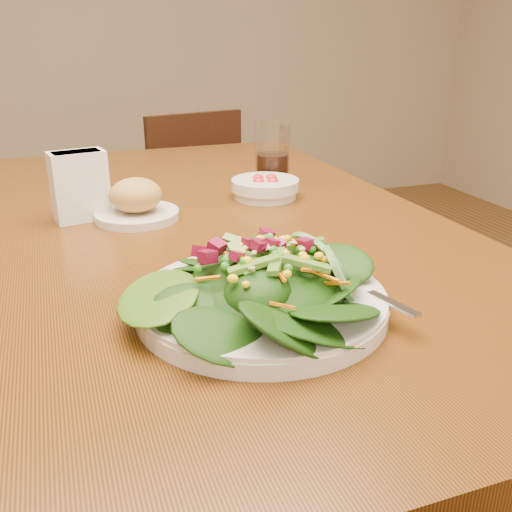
{
  "coord_description": "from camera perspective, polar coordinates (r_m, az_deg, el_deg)",
  "views": [
    {
      "loc": [
        -0.22,
        -0.96,
        1.07
      ],
      "look_at": [
        -0.0,
        -0.35,
        0.82
      ],
      "focal_mm": 40.0,
      "sensor_mm": 36.0,
      "label": 1
    }
  ],
  "objects": [
    {
      "name": "dining_table",
      "position": [
        1.07,
        -6.37,
        -1.79
      ],
      "size": [
        0.9,
        1.4,
        0.75
      ],
      "color": "#67390C",
      "rests_on": "ground_plane"
    },
    {
      "name": "chair_far",
      "position": [
        2.19,
        -7.12,
        4.43
      ],
      "size": [
        0.44,
        0.44,
        0.81
      ],
      "rotation": [
        0.0,
        0.0,
        3.34
      ],
      "color": "#34180C",
      "rests_on": "ground_plane"
    },
    {
      "name": "salad_plate",
      "position": [
        0.7,
        1.38,
        -2.99
      ],
      "size": [
        0.31,
        0.31,
        0.09
      ],
      "rotation": [
        0.0,
        0.0,
        -0.42
      ],
      "color": "silver",
      "rests_on": "dining_table"
    },
    {
      "name": "tomato_bowl",
      "position": [
        1.18,
        0.92,
        6.84
      ],
      "size": [
        0.14,
        0.14,
        0.05
      ],
      "color": "silver",
      "rests_on": "dining_table"
    },
    {
      "name": "bread_plate",
      "position": [
        1.06,
        -11.88,
        5.23
      ],
      "size": [
        0.15,
        0.15,
        0.08
      ],
      "color": "silver",
      "rests_on": "dining_table"
    },
    {
      "name": "napkin_holder",
      "position": [
        1.08,
        -17.24,
        6.88
      ],
      "size": [
        0.1,
        0.07,
        0.12
      ],
      "rotation": [
        0.0,
        0.0,
        0.18
      ],
      "color": "white",
      "rests_on": "dining_table"
    },
    {
      "name": "drinking_glass",
      "position": [
        1.28,
        1.66,
        9.75
      ],
      "size": [
        0.08,
        0.08,
        0.14
      ],
      "color": "silver",
      "rests_on": "dining_table"
    }
  ]
}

